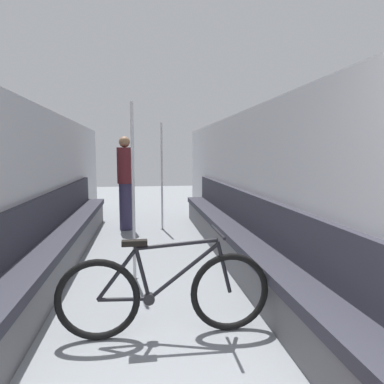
{
  "coord_description": "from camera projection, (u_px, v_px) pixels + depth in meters",
  "views": [
    {
      "loc": [
        -0.09,
        -0.55,
        1.48
      ],
      "look_at": [
        0.45,
        3.18,
        1.05
      ],
      "focal_mm": 32.0,
      "sensor_mm": 36.0,
      "label": 1
    }
  ],
  "objects": [
    {
      "name": "wall_right",
      "position": [
        256.0,
        187.0,
        4.5
      ],
      "size": [
        0.1,
        10.72,
        2.08
      ],
      "primitive_type": "cube",
      "color": "#B2B2B7",
      "rests_on": "ground"
    },
    {
      "name": "wall_left",
      "position": [
        33.0,
        190.0,
        4.1
      ],
      "size": [
        0.1,
        10.72,
        2.08
      ],
      "primitive_type": "cube",
      "color": "#B2B2B7",
      "rests_on": "ground"
    },
    {
      "name": "bench_seat_row_left",
      "position": [
        58.0,
        245.0,
        4.35
      ],
      "size": [
        0.4,
        6.48,
        0.96
      ],
      "color": "#5B5B60",
      "rests_on": "ground"
    },
    {
      "name": "grab_pole_far",
      "position": [
        133.0,
        195.0,
        3.95
      ],
      "size": [
        0.08,
        0.08,
        2.06
      ],
      "color": "gray",
      "rests_on": "ground"
    },
    {
      "name": "passenger_standing",
      "position": [
        125.0,
        182.0,
        6.58
      ],
      "size": [
        0.3,
        0.3,
        1.8
      ],
      "rotation": [
        0.0,
        0.0,
        -1.55
      ],
      "color": "#332D4C",
      "rests_on": "ground"
    },
    {
      "name": "bench_seat_row_right",
      "position": [
        235.0,
        238.0,
        4.68
      ],
      "size": [
        0.4,
        6.48,
        0.96
      ],
      "color": "#5B5B60",
      "rests_on": "ground"
    },
    {
      "name": "bicycle",
      "position": [
        165.0,
        293.0,
        2.77
      ],
      "size": [
        1.73,
        0.46,
        0.86
      ],
      "rotation": [
        0.0,
        0.0,
        -0.32
      ],
      "color": "black",
      "rests_on": "ground"
    },
    {
      "name": "grab_pole_near",
      "position": [
        162.0,
        178.0,
        6.6
      ],
      "size": [
        0.08,
        0.08,
        2.06
      ],
      "color": "gray",
      "rests_on": "ground"
    }
  ]
}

